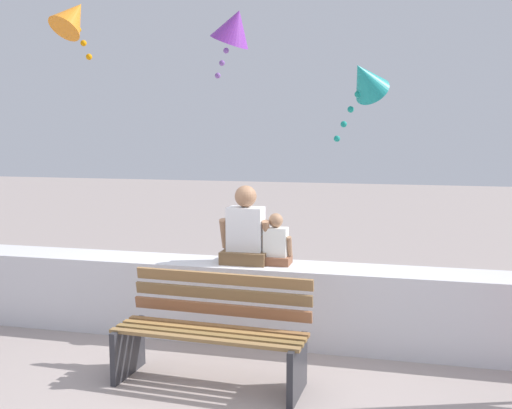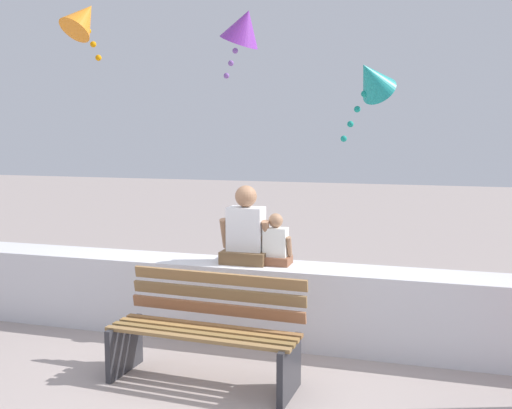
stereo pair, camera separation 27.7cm
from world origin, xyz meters
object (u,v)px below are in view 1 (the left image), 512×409
object	(u,v)px
kite_teal	(365,80)
kite_purple	(234,27)
person_child	(276,244)
kite_orange	(73,17)
park_bench	(212,333)
person_adult	(246,233)

from	to	relation	value
kite_teal	kite_purple	size ratio (longest dim) A/B	0.99
kite_purple	person_child	bearing A→B (deg)	-66.09
kite_orange	kite_purple	xyz separation A→B (m)	(1.84, 1.21, -0.00)
kite_purple	park_bench	bearing A→B (deg)	-76.89
person_child	person_adult	bearing A→B (deg)	-179.94
person_adult	person_child	bearing A→B (deg)	0.06
person_adult	person_child	size ratio (longest dim) A/B	1.53
person_child	kite_purple	xyz separation A→B (m)	(-1.19, 2.67, 2.61)
person_child	kite_teal	world-z (taller)	kite_teal
kite_orange	kite_purple	world-z (taller)	kite_purple
park_bench	kite_purple	world-z (taller)	kite_purple
kite_purple	kite_teal	bearing A→B (deg)	-28.06
kite_orange	kite_teal	bearing A→B (deg)	2.87
kite_teal	kite_orange	bearing A→B (deg)	-177.13
kite_teal	kite_orange	size ratio (longest dim) A/B	1.19
person_adult	kite_teal	bearing A→B (deg)	57.61
park_bench	person_child	xyz separation A→B (m)	(0.30, 1.14, 0.56)
kite_teal	person_adult	bearing A→B (deg)	-122.39
park_bench	kite_orange	distance (m)	4.93
park_bench	kite_teal	world-z (taller)	kite_teal
person_adult	person_child	xyz separation A→B (m)	(0.31, 0.00, -0.11)
kite_teal	kite_orange	xyz separation A→B (m)	(-3.77, -0.19, 0.87)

